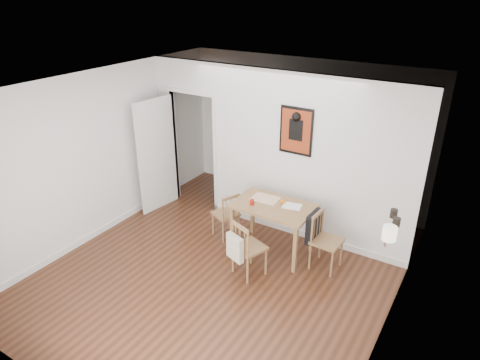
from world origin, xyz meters
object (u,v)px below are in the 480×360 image
Objects in this scene: fireplace at (387,272)px; ceramic_jar_a at (396,222)px; chair_left at (226,214)px; bookshelf at (234,146)px; dining_table at (273,211)px; chair_front at (249,248)px; orange_fruit at (283,202)px; chair_right at (326,241)px; red_glass at (252,202)px; mantel_lamp at (389,234)px; ceramic_jar_b at (394,213)px; notebook at (292,206)px.

ceramic_jar_a is at bearing 98.20° from fireplace.
bookshelf reaches higher than chair_left.
chair_front reaches higher than dining_table.
fireplace is 17.55× the size of orange_fruit.
chair_left is 0.63× the size of fireplace.
chair_right is 0.83m from orange_fruit.
ceramic_jar_a is (-0.02, 0.15, 0.60)m from fireplace.
orange_fruit is at bearing 35.28° from red_glass.
mantel_lamp is at bearing -41.04° from chair_right.
red_glass reaches higher than orange_fruit.
ceramic_jar_b is at bearing 111.70° from ceramic_jar_a.
mantel_lamp is (3.52, -2.48, 0.47)m from bookshelf.
bookshelf reaches higher than orange_fruit.
mantel_lamp reaches higher than dining_table.
fireplace is at bearing 6.14° from chair_front.
notebook is 1.10× the size of mantel_lamp.
mantel_lamp is at bearing -28.47° from orange_fruit.
chair_left is at bearing 162.97° from mantel_lamp.
dining_table is 1.35× the size of chair_right.
ceramic_jar_b reaches higher than chair_front.
bookshelf is 1.37× the size of fireplace.
red_glass is at bearing -154.04° from notebook.
bookshelf reaches higher than ceramic_jar_a.
ceramic_jar_b is at bearing -27.88° from bookshelf.
red_glass is at bearing 170.97° from fireplace.
ceramic_jar_a is (1.67, -0.44, 0.39)m from orange_fruit.
orange_fruit reaches higher than dining_table.
ceramic_jar_b reaches higher than ceramic_jar_a.
chair_front is at bearing -39.22° from chair_left.
red_glass is 1.16× the size of orange_fruit.
notebook reaches higher than chair_left.
notebook is (0.25, 0.10, 0.10)m from dining_table.
chair_right is at bearing 158.90° from ceramic_jar_a.
chair_right is 0.68m from notebook.
notebook is (1.99, -1.57, -0.05)m from bookshelf.
bookshelf is at bearing 141.70° from notebook.
chair_right reaches higher than dining_table.
mantel_lamp reaches higher than chair_front.
orange_fruit is at bearing 47.07° from dining_table.
dining_table is 14.06× the size of red_glass.
notebook is (1.08, 0.11, 0.41)m from chair_left.
dining_table is 4.35× the size of notebook.
chair_left is at bearing -174.35° from notebook.
red_glass reaches higher than chair_right.
ceramic_jar_b is at bearing -4.76° from dining_table.
chair_front is 2.94m from bookshelf.
mantel_lamp is 2.22× the size of ceramic_jar_b.
bookshelf is 4.33m from mantel_lamp.
fireplace reaches higher than dining_table.
chair_left is 0.46× the size of bookshelf.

